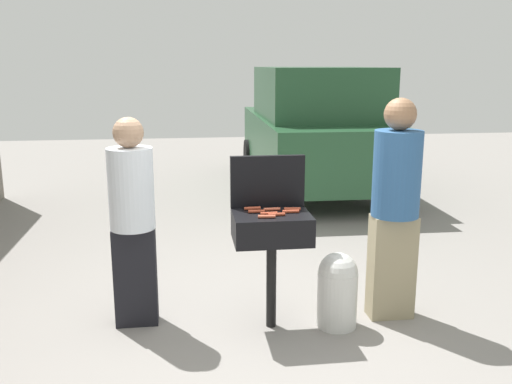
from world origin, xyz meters
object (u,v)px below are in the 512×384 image
hot_dog_5 (269,214)px  hot_dog_6 (277,214)px  hot_dog_7 (267,217)px  person_right (395,202)px  hot_dog_0 (291,211)px  propane_tank (337,288)px  person_left (132,215)px  bbq_grill (272,232)px  hot_dog_2 (272,209)px  hot_dog_4 (292,209)px  hot_dog_1 (252,208)px  hot_dog_3 (256,211)px  parked_minivan (315,128)px

hot_dog_5 → hot_dog_6: size_ratio=1.00×
hot_dog_7 → person_right: size_ratio=0.07×
hot_dog_0 → propane_tank: (0.38, -0.07, -0.63)m
person_left → bbq_grill: bearing=-23.8°
bbq_grill → hot_dog_7: bearing=-115.5°
hot_dog_2 → hot_dog_4: size_ratio=1.00×
hot_dog_5 → person_right: size_ratio=0.07×
hot_dog_1 → hot_dog_6: 0.26m
hot_dog_2 → person_left: bearing=174.3°
hot_dog_0 → person_right: bearing=3.5°
hot_dog_6 → hot_dog_0: bearing=30.7°
propane_tank → hot_dog_4: bearing=157.8°
person_left → person_right: person_right is taller
hot_dog_4 → hot_dog_5: bearing=-151.4°
hot_dog_3 → hot_dog_6: 0.18m
hot_dog_1 → person_left: 0.94m
propane_tank → person_right: person_right is taller
hot_dog_0 → hot_dog_6: size_ratio=1.00×
bbq_grill → hot_dog_1: bearing=134.4°
hot_dog_0 → hot_dog_5: bearing=-167.5°
parked_minivan → hot_dog_7: bearing=73.7°
hot_dog_1 → hot_dog_6: size_ratio=1.00×
hot_dog_7 → person_left: 1.07m
hot_dog_0 → bbq_grill: bearing=-178.8°
person_right → hot_dog_0: bearing=5.0°
bbq_grill → hot_dog_4: 0.25m
hot_dog_0 → hot_dog_4: 0.08m
hot_dog_3 → propane_tank: bearing=-9.5°
hot_dog_0 → person_right: person_right is taller
hot_dog_6 → propane_tank: size_ratio=0.21×
hot_dog_6 → parked_minivan: 5.22m
hot_dog_3 → person_right: bearing=0.8°
hot_dog_6 → hot_dog_7: size_ratio=1.00×
bbq_grill → parked_minivan: size_ratio=0.21×
hot_dog_7 → hot_dog_5: bearing=70.7°
hot_dog_3 → hot_dog_4: 0.29m
hot_dog_5 → person_left: person_left is taller
hot_dog_7 → propane_tank: hot_dog_7 is taller
hot_dog_0 → person_left: bearing=171.0°
bbq_grill → person_left: 1.10m
person_right → hot_dog_4: bearing=0.2°
bbq_grill → hot_dog_0: 0.22m
hot_dog_5 → hot_dog_7: size_ratio=1.00×
hot_dog_6 → propane_tank: hot_dog_6 is taller
hot_dog_4 → hot_dog_1: bearing=168.7°
hot_dog_1 → hot_dog_7: bearing=-73.5°
hot_dog_2 → hot_dog_7: (-0.07, -0.21, 0.00)m
hot_dog_2 → propane_tank: 0.83m
hot_dog_0 → parked_minivan: size_ratio=0.03×
hot_dog_4 → hot_dog_7: bearing=-140.0°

